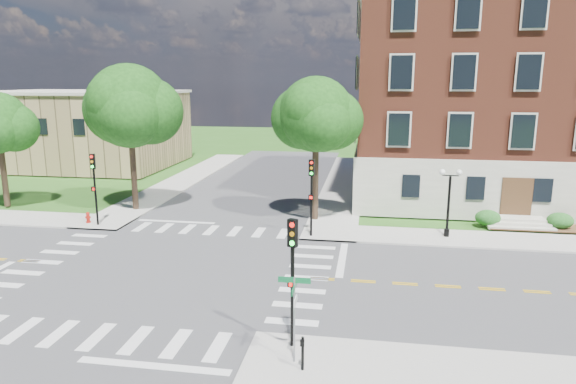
# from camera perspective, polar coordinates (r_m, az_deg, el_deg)

# --- Properties ---
(ground) EXTENTS (160.00, 160.00, 0.00)m
(ground) POSITION_cam_1_polar(r_m,az_deg,el_deg) (27.61, -13.10, -8.42)
(ground) COLOR #2A5919
(ground) RESTS_ON ground
(road_ew) EXTENTS (90.00, 12.00, 0.01)m
(road_ew) POSITION_cam_1_polar(r_m,az_deg,el_deg) (27.61, -13.10, -8.41)
(road_ew) COLOR #3D3D3F
(road_ew) RESTS_ON ground
(road_ns) EXTENTS (12.00, 90.00, 0.01)m
(road_ns) POSITION_cam_1_polar(r_m,az_deg,el_deg) (27.61, -13.11, -8.40)
(road_ns) COLOR #3D3D3F
(road_ns) RESTS_ON ground
(sidewalk_ne) EXTENTS (34.00, 34.00, 0.12)m
(sidewalk_ne) POSITION_cam_1_polar(r_m,az_deg,el_deg) (40.68, 16.33, -1.76)
(sidewalk_ne) COLOR #9E9B93
(sidewalk_ne) RESTS_ON ground
(sidewalk_nw) EXTENTS (34.00, 34.00, 0.12)m
(sidewalk_nw) POSITION_cam_1_polar(r_m,az_deg,el_deg) (47.72, -23.37, -0.24)
(sidewalk_nw) COLOR #9E9B93
(sidewalk_nw) RESTS_ON ground
(crosswalk_east) EXTENTS (2.20, 10.20, 0.02)m
(crosswalk_east) POSITION_cam_1_polar(r_m,az_deg,el_deg) (25.86, 2.06, -9.55)
(crosswalk_east) COLOR silver
(crosswalk_east) RESTS_ON ground
(stop_bar_east) EXTENTS (0.40, 5.50, 0.00)m
(stop_bar_east) POSITION_cam_1_polar(r_m,az_deg,el_deg) (28.52, 6.03, -7.47)
(stop_bar_east) COLOR silver
(stop_bar_east) RESTS_ON ground
(main_building) EXTENTS (30.60, 22.40, 16.50)m
(main_building) POSITION_cam_1_polar(r_m,az_deg,el_deg) (47.88, 26.41, 9.55)
(main_building) COLOR #A9A695
(main_building) RESTS_ON ground
(secondary_building) EXTENTS (20.40, 15.40, 8.30)m
(secondary_building) POSITION_cam_1_polar(r_m,az_deg,el_deg) (62.89, -21.74, 6.62)
(secondary_building) COLOR olive
(secondary_building) RESTS_ON ground
(tree_c) EXTENTS (6.06, 6.06, 10.69)m
(tree_c) POSITION_cam_1_polar(r_m,az_deg,el_deg) (39.27, -17.22, 9.08)
(tree_c) COLOR black
(tree_c) RESTS_ON ground
(tree_d) EXTENTS (5.07, 5.07, 9.79)m
(tree_d) POSITION_cam_1_polar(r_m,az_deg,el_deg) (34.80, 3.13, 8.56)
(tree_d) COLOR black
(tree_d) RESTS_ON ground
(traffic_signal_se) EXTENTS (0.38, 0.46, 4.80)m
(traffic_signal_se) POSITION_cam_1_polar(r_m,az_deg,el_deg) (18.33, 0.50, -8.29)
(traffic_signal_se) COLOR black
(traffic_signal_se) RESTS_ON ground
(traffic_signal_ne) EXTENTS (0.36, 0.41, 4.80)m
(traffic_signal_ne) POSITION_cam_1_polar(r_m,az_deg,el_deg) (31.39, 2.62, 0.49)
(traffic_signal_ne) COLOR black
(traffic_signal_ne) RESTS_ON ground
(traffic_signal_nw) EXTENTS (0.38, 0.45, 4.80)m
(traffic_signal_nw) POSITION_cam_1_polar(r_m,az_deg,el_deg) (36.10, -20.73, 1.26)
(traffic_signal_nw) COLOR black
(traffic_signal_nw) RESTS_ON ground
(twin_lamp_west) EXTENTS (1.36, 0.36, 4.23)m
(twin_lamp_west) POSITION_cam_1_polar(r_m,az_deg,el_deg) (32.87, 17.45, -0.72)
(twin_lamp_west) COLOR black
(twin_lamp_west) RESTS_ON ground
(street_sign_pole) EXTENTS (1.10, 1.10, 3.10)m
(street_sign_pole) POSITION_cam_1_polar(r_m,az_deg,el_deg) (17.66, 0.73, -12.21)
(street_sign_pole) COLOR gray
(street_sign_pole) RESTS_ON ground
(push_button_post) EXTENTS (0.14, 0.21, 1.20)m
(push_button_post) POSITION_cam_1_polar(r_m,az_deg,el_deg) (17.88, 1.63, -17.33)
(push_button_post) COLOR black
(push_button_post) RESTS_ON ground
(fire_hydrant) EXTENTS (0.35, 0.35, 0.75)m
(fire_hydrant) POSITION_cam_1_polar(r_m,az_deg,el_deg) (37.45, -21.33, -2.68)
(fire_hydrant) COLOR #98150B
(fire_hydrant) RESTS_ON ground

